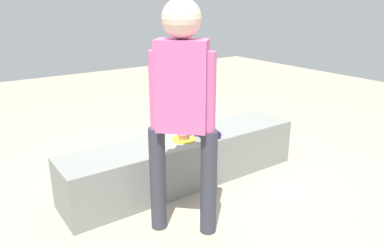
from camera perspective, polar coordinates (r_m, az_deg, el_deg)
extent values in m
plane|color=#A79A86|center=(3.61, -1.00, -8.87)|extent=(12.00, 12.00, 0.00)
cube|color=gray|center=(3.51, -1.02, -5.59)|extent=(2.35, 0.50, 0.45)
cylinder|color=#201C49|center=(3.38, 1.88, -1.70)|extent=(0.13, 0.26, 0.08)
cylinder|color=#201C49|center=(3.46, 3.09, -1.21)|extent=(0.13, 0.26, 0.08)
cube|color=#4482D2|center=(3.44, 1.10, 1.20)|extent=(0.23, 0.18, 0.28)
sphere|color=beige|center=(3.38, 1.12, 4.81)|extent=(0.16, 0.16, 0.16)
cylinder|color=beige|center=(3.36, -0.18, 0.69)|extent=(0.05, 0.05, 0.21)
cylinder|color=beige|center=(3.53, 2.32, 1.54)|extent=(0.05, 0.05, 0.21)
cylinder|color=#353541|center=(2.71, 2.58, -9.19)|extent=(0.12, 0.12, 0.81)
cylinder|color=#353541|center=(2.77, -5.30, -8.61)|extent=(0.12, 0.12, 0.81)
cube|color=#D35C99|center=(2.48, -1.53, 5.80)|extent=(0.39, 0.39, 0.62)
sphere|color=beige|center=(2.42, -1.62, 15.93)|extent=(0.26, 0.26, 0.26)
cylinder|color=#D35C99|center=(2.47, 2.60, 4.37)|extent=(0.10, 0.10, 0.58)
cylinder|color=#D35C99|center=(2.53, -5.54, 4.66)|extent=(0.10, 0.10, 0.58)
cylinder|color=yellow|center=(3.36, -1.27, -2.43)|extent=(0.22, 0.22, 0.01)
cylinder|color=#96653E|center=(3.35, -1.27, -1.98)|extent=(0.10, 0.10, 0.05)
cylinder|color=pink|center=(3.34, -1.27, -1.55)|extent=(0.10, 0.10, 0.01)
cube|color=silver|center=(3.38, -0.32, -2.13)|extent=(0.11, 0.04, 0.00)
cube|color=gold|center=(4.65, -2.94, -0.58)|extent=(0.18, 0.12, 0.28)
torus|color=white|center=(4.59, -3.39, 0.96)|extent=(0.07, 0.01, 0.07)
torus|color=white|center=(4.63, -2.55, 1.14)|extent=(0.07, 0.01, 0.07)
cylinder|color=black|center=(5.08, -2.99, -0.32)|extent=(0.36, 0.36, 0.04)
cylinder|color=black|center=(4.92, -3.11, 6.12)|extent=(0.11, 0.11, 1.13)
cylinder|color=silver|center=(3.65, -17.63, -8.24)|extent=(0.07, 0.07, 0.14)
cone|color=silver|center=(3.61, -17.76, -7.06)|extent=(0.07, 0.07, 0.03)
cylinder|color=white|center=(3.60, -17.79, -6.77)|extent=(0.03, 0.03, 0.01)
cube|color=white|center=(4.39, 1.40, -2.96)|extent=(0.38, 0.38, 0.10)
cube|color=black|center=(3.97, -4.10, -4.64)|extent=(0.32, 0.11, 0.20)
torus|color=black|center=(3.94, -4.14, -3.32)|extent=(0.24, 0.01, 0.24)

